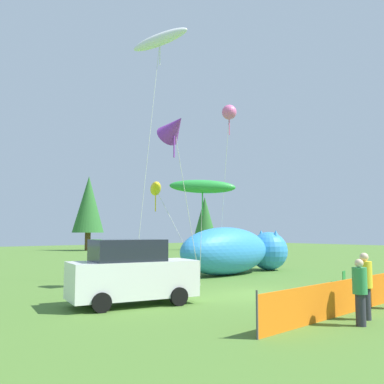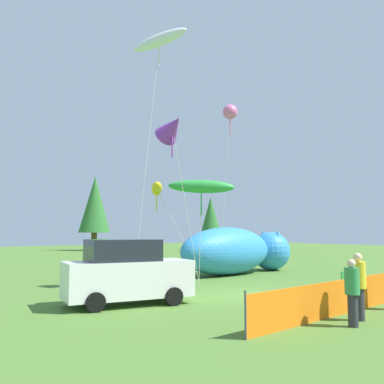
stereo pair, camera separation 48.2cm
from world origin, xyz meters
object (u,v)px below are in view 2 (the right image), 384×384
at_px(kite_purple_delta, 172,128).
at_px(spectator_in_black_shirt, 352,290).
at_px(parked_car, 127,273).
at_px(spectator_in_red_shirt, 359,283).
at_px(kite_pink_octopus, 230,113).
at_px(inflatable_cat, 237,252).
at_px(kite_green_fish, 201,187).
at_px(folding_chair, 339,280).
at_px(kite_yellow_hero, 157,189).
at_px(kite_white_ghost, 159,41).

bearing_deg(kite_purple_delta, spectator_in_black_shirt, -92.20).
height_order(parked_car, spectator_in_red_shirt, parked_car).
height_order(spectator_in_red_shirt, kite_pink_octopus, kite_pink_octopus).
xyz_separation_m(inflatable_cat, spectator_in_black_shirt, (-7.13, -11.49, -0.29)).
bearing_deg(inflatable_cat, kite_green_fish, -155.45).
bearing_deg(spectator_in_black_shirt, folding_chair, 35.65).
distance_m(spectator_in_red_shirt, kite_purple_delta, 9.91).
height_order(spectator_in_red_shirt, kite_purple_delta, kite_purple_delta).
bearing_deg(spectator_in_red_shirt, folding_chair, 38.19).
xyz_separation_m(parked_car, kite_pink_octopus, (9.13, 4.61, 8.03)).
bearing_deg(kite_pink_octopus, kite_green_fish, -149.48).
distance_m(spectator_in_black_shirt, kite_yellow_hero, 14.93).
bearing_deg(inflatable_cat, kite_purple_delta, -160.82).
relative_size(parked_car, kite_yellow_hero, 0.82).
xyz_separation_m(parked_car, spectator_in_black_shirt, (2.88, -6.40, -0.11)).
xyz_separation_m(parked_car, kite_white_ghost, (4.30, 4.58, 10.86)).
bearing_deg(kite_pink_octopus, inflatable_cat, 28.87).
bearing_deg(kite_white_ghost, kite_purple_delta, -112.46).
bearing_deg(kite_pink_octopus, kite_purple_delta, -155.75).
height_order(parked_car, kite_white_ghost, kite_white_ghost).
relative_size(spectator_in_red_shirt, kite_yellow_hero, 0.34).
bearing_deg(parked_car, kite_purple_delta, 42.91).
relative_size(spectator_in_black_shirt, kite_yellow_hero, 0.32).
xyz_separation_m(spectator_in_black_shirt, kite_yellow_hero, (3.34, 14.02, 3.88)).
bearing_deg(parked_car, inflatable_cat, 38.72).
height_order(folding_chair, kite_white_ghost, kite_white_ghost).
bearing_deg(kite_pink_octopus, parked_car, -153.23).
bearing_deg(kite_white_ghost, kite_yellow_hero, 57.60).
distance_m(parked_car, folding_chair, 8.39).
relative_size(kite_green_fish, kite_white_ghost, 0.38).
relative_size(parked_car, spectator_in_red_shirt, 2.41).
xyz_separation_m(spectator_in_red_shirt, kite_green_fish, (1.26, 8.24, 3.41)).
relative_size(kite_pink_octopus, kite_yellow_hero, 1.78).
bearing_deg(kite_purple_delta, kite_green_fish, 7.16).
distance_m(parked_car, kite_yellow_hero, 10.54).
xyz_separation_m(spectator_in_red_shirt, kite_yellow_hero, (2.50, 13.71, 3.81)).
distance_m(folding_chair, kite_yellow_hero, 11.41).
xyz_separation_m(folding_chair, kite_pink_octopus, (1.25, 7.42, 8.57)).
bearing_deg(spectator_in_black_shirt, kite_pink_octopus, 60.41).
xyz_separation_m(inflatable_cat, kite_pink_octopus, (-0.88, -0.48, 7.86)).
height_order(kite_purple_delta, kite_green_fish, kite_purple_delta).
xyz_separation_m(folding_chair, kite_white_ghost, (-3.59, 7.39, 11.40)).
relative_size(spectator_in_black_shirt, kite_green_fish, 0.35).
bearing_deg(kite_yellow_hero, folding_chair, -80.97).
height_order(kite_purple_delta, kite_white_ghost, kite_white_ghost).
distance_m(kite_green_fish, kite_white_ghost, 7.90).
xyz_separation_m(folding_chair, kite_purple_delta, (-4.68, 4.74, 6.29)).
height_order(spectator_in_black_shirt, kite_yellow_hero, kite_yellow_hero).
bearing_deg(folding_chair, kite_yellow_hero, -10.26).
bearing_deg(spectator_in_red_shirt, kite_pink_octopus, 63.16).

